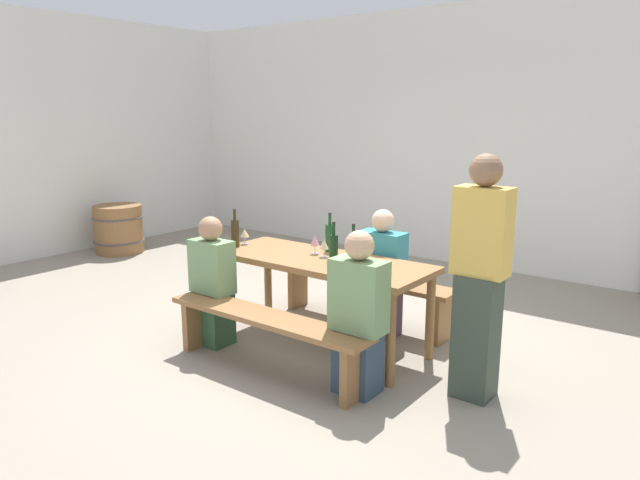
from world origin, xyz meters
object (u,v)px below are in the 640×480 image
bench_far (364,287)px  wine_barrel (119,229)px  seated_guest_near_0 (213,285)px  wine_glass_1 (244,233)px  seated_guest_near_1 (358,317)px  wine_bottle_3 (334,248)px  wine_glass_2 (362,245)px  seated_guest_far_0 (382,277)px  wine_glass_4 (324,245)px  tasting_table (320,269)px  wine_bottle_1 (353,252)px  wine_bottle_2 (330,237)px  bench_near (266,328)px  standing_host (479,282)px  wine_bottle_0 (235,232)px  wine_glass_3 (365,255)px  wine_glass_0 (315,241)px

bench_far → wine_barrel: bearing=175.8°
bench_far → seated_guest_near_0: 1.39m
wine_glass_1 → seated_guest_near_0: size_ratio=0.13×
bench_far → seated_guest_near_1: (0.72, -1.17, 0.19)m
wine_bottle_3 → wine_glass_2: wine_bottle_3 is taller
seated_guest_far_0 → wine_glass_4: bearing=-30.5°
tasting_table → wine_glass_1: size_ratio=13.10×
wine_bottle_1 → wine_bottle_2: size_ratio=1.03×
wine_bottle_3 → seated_guest_near_1: 0.76m
wine_bottle_1 → wine_bottle_2: 0.59m
bench_near → standing_host: standing_host is taller
wine_glass_4 → seated_guest_near_1: size_ratio=0.13×
wine_glass_2 → seated_guest_near_0: (-0.96, -0.78, -0.33)m
wine_bottle_0 → bench_far: bearing=43.0°
wine_bottle_1 → wine_glass_3: (0.11, -0.01, -0.01)m
wine_bottle_2 → wine_glass_1: 0.81m
wine_glass_3 → wine_bottle_3: bearing=172.7°
wine_glass_1 → seated_guest_far_0: (1.13, 0.51, -0.33)m
tasting_table → wine_barrel: tasting_table is taller
seated_guest_near_0 → standing_host: bearing=-78.3°
wine_bottle_1 → seated_guest_near_0: size_ratio=0.32×
wine_bottle_0 → bench_near: bearing=-32.4°
tasting_table → standing_host: bearing=-3.0°
wine_bottle_3 → wine_bottle_2: bearing=130.5°
wine_bottle_0 → standing_host: standing_host is taller
wine_bottle_0 → wine_glass_3: wine_bottle_0 is taller
wine_bottle_3 → wine_glass_0: 0.35m
bench_near → seated_guest_far_0: seated_guest_far_0 is taller
bench_far → wine_bottle_0: bearing=-137.0°
wine_bottle_1 → seated_guest_far_0: (-0.12, 0.62, -0.36)m
wine_glass_0 → seated_guest_near_1: bearing=-35.5°
wine_bottle_1 → wine_glass_3: bearing=-3.3°
seated_guest_far_0 → wine_barrel: seated_guest_far_0 is taller
wine_bottle_0 → seated_guest_far_0: bearing=29.6°
bench_far → wine_glass_2: 0.67m
seated_guest_far_0 → standing_host: size_ratio=0.67×
bench_far → wine_glass_3: wine_glass_3 is taller
wine_bottle_2 → seated_guest_near_0: 1.05m
bench_near → seated_guest_near_0: bearing=168.4°
wine_glass_3 → wine_glass_4: wine_glass_3 is taller
seated_guest_far_0 → standing_host: bearing=62.1°
wine_glass_1 → wine_glass_4: size_ratio=0.97×
standing_host → wine_glass_0: bearing=-6.0°
wine_bottle_3 → wine_glass_3: (0.31, -0.04, -0.00)m
wine_glass_2 → wine_barrel: (-4.49, 0.70, -0.52)m
bench_far → wine_glass_4: 0.79m
bench_near → wine_glass_1: size_ratio=12.39×
wine_bottle_0 → wine_glass_3: bearing=0.4°
standing_host → seated_guest_near_1: bearing=33.3°
bench_near → seated_guest_far_0: 1.21m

